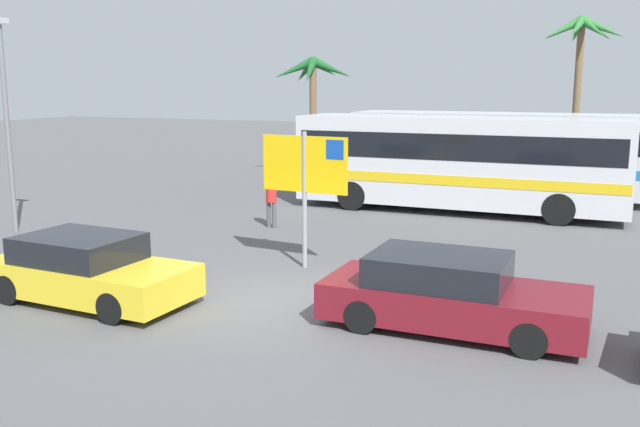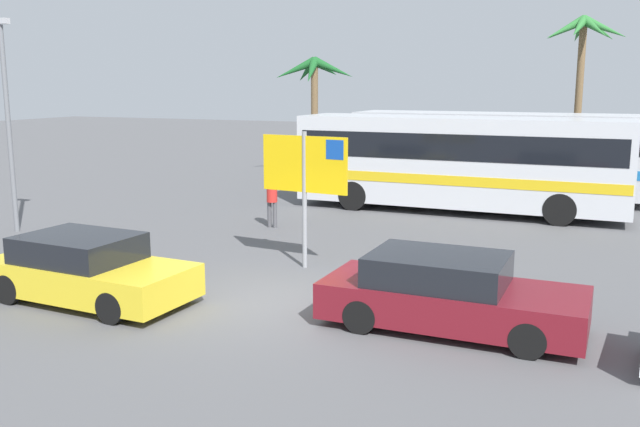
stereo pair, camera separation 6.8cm
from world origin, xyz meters
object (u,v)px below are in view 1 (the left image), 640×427
Objects in this scene: bus_front_coach at (459,159)px; pedestrian_near_sign at (271,197)px; bus_rear_coach at (496,150)px; ferry_sign at (306,170)px; car_yellow at (87,270)px; car_maroon at (449,293)px.

bus_front_coach is 6.76m from pedestrian_near_sign.
bus_rear_coach is 6.73× the size of pedestrian_near_sign.
ferry_sign reaches higher than car_yellow.
bus_rear_coach is 17.26m from car_yellow.
car_maroon and car_yellow have the same top height.
bus_rear_coach is at bearing -33.30° from pedestrian_near_sign.
bus_front_coach is 3.68m from bus_rear_coach.
bus_front_coach is at bearing -100.17° from bus_rear_coach.
bus_rear_coach is 2.38× the size of car_maroon.
ferry_sign is 5.14m from car_maroon.
ferry_sign is (-1.71, -8.72, 0.54)m from bus_front_coach.
bus_rear_coach is at bearing 79.83° from bus_front_coach.
car_yellow is 7.85m from pedestrian_near_sign.
car_yellow is 2.68× the size of pedestrian_near_sign.
car_yellow is (-2.97, -4.03, -1.69)m from ferry_sign.
pedestrian_near_sign is (-5.23, -8.54, -0.84)m from bus_rear_coach.
bus_front_coach is 11.76m from car_maroon.
ferry_sign is at bearing -101.11° from bus_front_coach.
car_maroon is at bearing 13.04° from car_yellow.
bus_front_coach is at bearing -44.80° from pedestrian_near_sign.
ferry_sign is (-2.36, -12.35, 0.54)m from bus_rear_coach.
car_maroon is at bearing -135.60° from pedestrian_near_sign.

